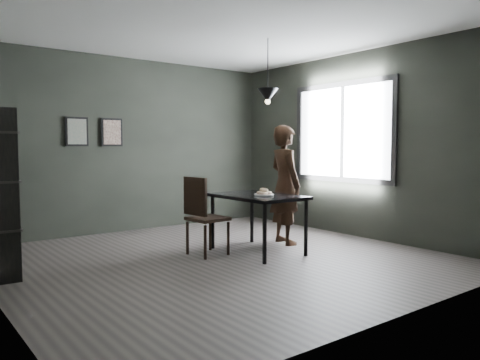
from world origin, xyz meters
TOP-DOWN VIEW (x-y plane):
  - ground at (0.00, 0.00)m, footprint 5.00×5.00m
  - back_wall at (0.00, 2.50)m, footprint 5.00×0.10m
  - ceiling at (0.00, 0.00)m, footprint 5.00×5.00m
  - window_assembly at (2.47, 0.20)m, footprint 0.04×1.96m
  - cafe_table at (0.60, 0.00)m, footprint 0.80×1.20m
  - white_plate at (0.60, -0.13)m, footprint 0.23×0.23m
  - donut_pile at (0.60, -0.13)m, footprint 0.20×0.19m
  - woman at (1.27, 0.20)m, footprint 0.52×0.68m
  - wood_chair at (-0.09, 0.26)m, footprint 0.46×0.46m
  - pendant_lamp at (0.85, 0.10)m, footprint 0.28×0.28m
  - framed_print_left at (-0.90, 2.47)m, footprint 0.34×0.04m
  - framed_print_right at (-0.35, 2.47)m, footprint 0.34×0.04m

SIDE VIEW (x-z plane):
  - ground at x=0.00m, z-range 0.00..0.00m
  - wood_chair at x=-0.09m, z-range 0.07..1.06m
  - cafe_table at x=0.60m, z-range 0.30..1.05m
  - white_plate at x=0.60m, z-range 0.75..0.76m
  - donut_pile at x=0.60m, z-range 0.75..0.84m
  - woman at x=1.27m, z-range 0.00..1.67m
  - back_wall at x=0.00m, z-range 0.00..2.80m
  - window_assembly at x=2.47m, z-range 0.82..2.38m
  - framed_print_left at x=-0.90m, z-range 1.38..1.82m
  - framed_print_right at x=-0.35m, z-range 1.38..1.82m
  - pendant_lamp at x=0.85m, z-range 1.62..2.48m
  - ceiling at x=0.00m, z-range 2.79..2.81m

